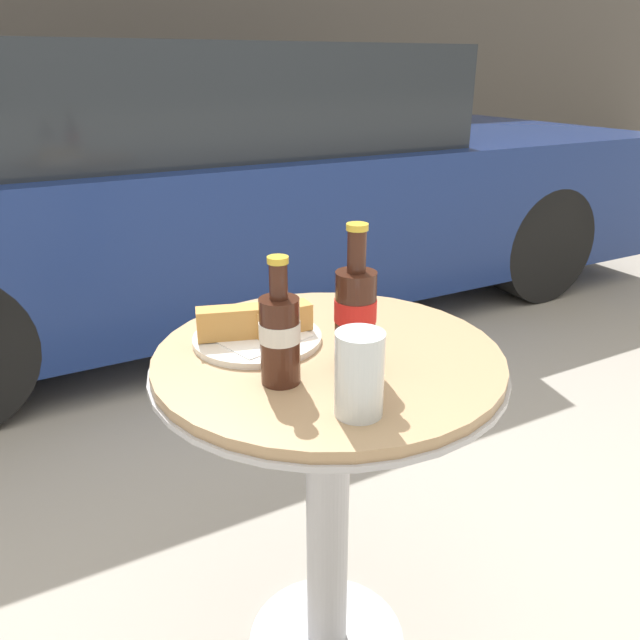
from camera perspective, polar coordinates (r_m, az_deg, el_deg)
The scene contains 6 objects.
bistro_table at distance 1.20m, azimuth 0.72°, elevation -10.99°, with size 0.63×0.63×0.71m.
cola_bottle_left at distance 1.01m, azimuth 3.24°, elevation 0.52°, with size 0.07×0.07×0.25m.
cola_bottle_right at distance 0.98m, azimuth -3.70°, elevation -1.36°, with size 0.07×0.07×0.21m.
drinking_glass at distance 0.90m, azimuth 3.60°, elevation -5.27°, with size 0.07×0.07×0.13m.
lunch_plate_near at distance 1.15m, azimuth -5.84°, elevation -0.98°, with size 0.24×0.24×0.07m.
parked_car at distance 3.31m, azimuth -8.48°, elevation 12.02°, with size 4.47×1.80×1.26m.
Camera 1 is at (-0.49, -0.87, 1.19)m, focal length 35.00 mm.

